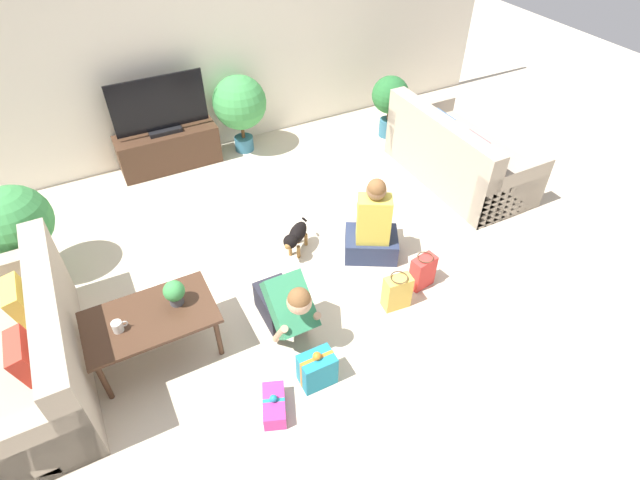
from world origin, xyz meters
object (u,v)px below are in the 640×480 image
Objects in this scene: gift_box_b at (317,369)px; gift_box_a at (274,405)px; sofa_left at (23,356)px; coffee_table at (150,320)px; tabletop_plant at (174,292)px; potted_plant_back_right at (240,104)px; sofa_right at (457,157)px; potted_plant_corner_right at (390,98)px; dog at (296,236)px; gift_bag_b at (423,272)px; mug at (118,326)px; person_kneeling at (286,305)px; gift_bag_a at (397,292)px; tv at (160,108)px; tv_console at (169,149)px; person_sitting at (373,229)px; potted_plant_corner_left at (16,222)px.

gift_box_a is at bearing -167.92° from gift_box_b.
gift_box_b is (1.99, -1.05, -0.16)m from sofa_left.
tabletop_plant is (0.23, 0.04, 0.17)m from coffee_table.
potted_plant_back_right is at bearing 56.56° from coffee_table.
sofa_left is 4.83m from sofa_right.
potted_plant_corner_right is 2.35× the size of gift_box_b.
sofa_left is 1.96m from gift_box_a.
gift_box_b is at bearing -60.99° from dog.
gift_bag_b is 2.68m from mug.
person_kneeling reaches higher than gift_bag_a.
sofa_right is at bearing 23.23° from person_kneeling.
tv is at bearing 77.47° from tabletop_plant.
potted_plant_back_right is 2.76× the size of gift_box_a.
gift_bag_b is (2.40, -0.37, -0.24)m from coffee_table.
tv_console is 1.53× the size of person_kneeling.
gift_bag_a is (1.00, 0.37, 0.02)m from gift_box_b.
mug is at bearing -110.94° from tv.
gift_box_b is (0.00, -0.56, -0.19)m from person_kneeling.
tabletop_plant is (-1.96, -0.17, 0.25)m from person_sitting.
tv reaches higher than potted_plant_corner_left.
dog is (-0.66, 0.37, -0.11)m from person_sitting.
person_sitting is 1.99m from tabletop_plant.
gift_bag_a is 1.01× the size of gift_bag_b.
potted_plant_back_right reaches higher than tv_console.
gift_box_a is (-3.19, -1.85, -0.23)m from sofa_right.
tabletop_plant is (-3.59, -0.87, 0.28)m from sofa_right.
gift_box_b is at bearing -32.62° from mug.
tabletop_plant is at bearing 112.24° from gift_box_a.
gift_box_a is 0.43m from gift_box_b.
tv reaches higher than coffee_table.
sofa_left and sofa_right have the same top height.
potted_plant_corner_left reaches higher than gift_box_b.
tabletop_plant is (-0.40, 0.97, 0.51)m from gift_box_a.
person_sitting reaches higher than tv_console.
coffee_table is 1.18m from gift_box_a.
gift_bag_b is at bearing -10.59° from tabletop_plant.
tv is at bearing 69.06° from mug.
potted_plant_corner_left is (0.15, 1.26, 0.35)m from sofa_left.
gift_box_b is (-2.64, -3.02, -0.40)m from potted_plant_corner_right.
gift_box_a is at bearing 65.94° from person_sitting.
gift_box_b is at bearing -160.60° from gift_bag_b.
person_kneeling reaches higher than tabletop_plant.
potted_plant_corner_left is 8.32× the size of mug.
gift_box_b is 1.27m from tabletop_plant.
sofa_left is 3.15m from person_sitting.
tv reaches higher than person_kneeling.
gift_box_a is at bearing -93.25° from tv.
dog is (-2.14, -1.59, -0.32)m from potted_plant_corner_right.
dog is at bearing 0.23° from person_sitting.
sofa_right is 8.14× the size of tabletop_plant.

